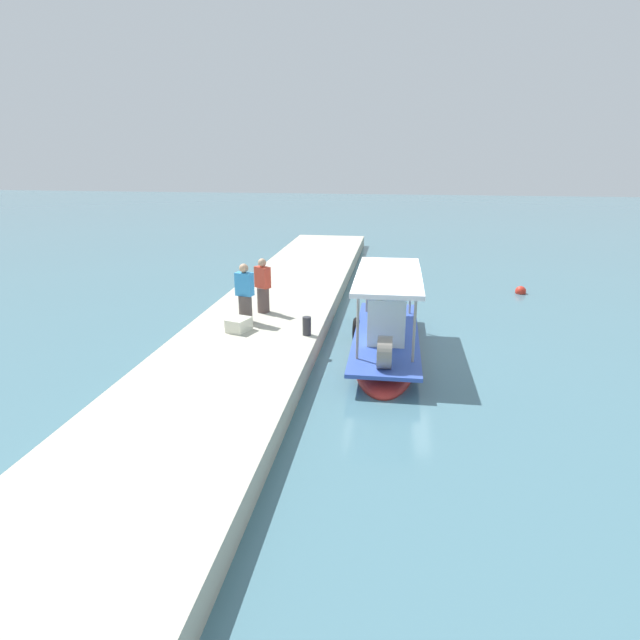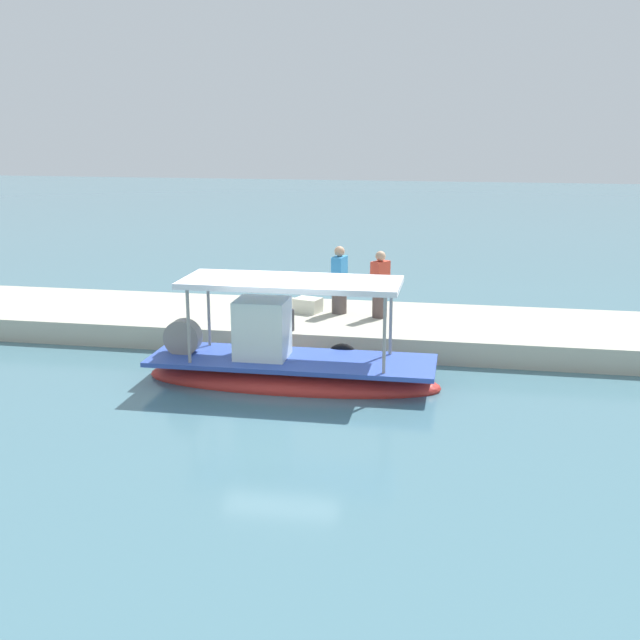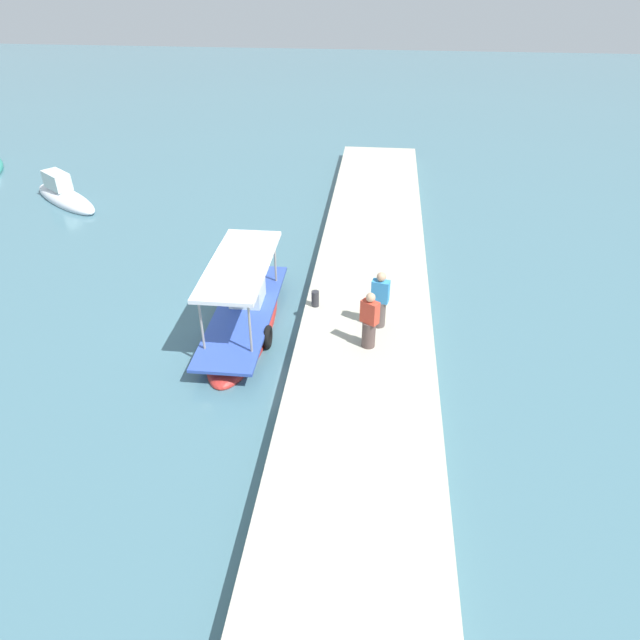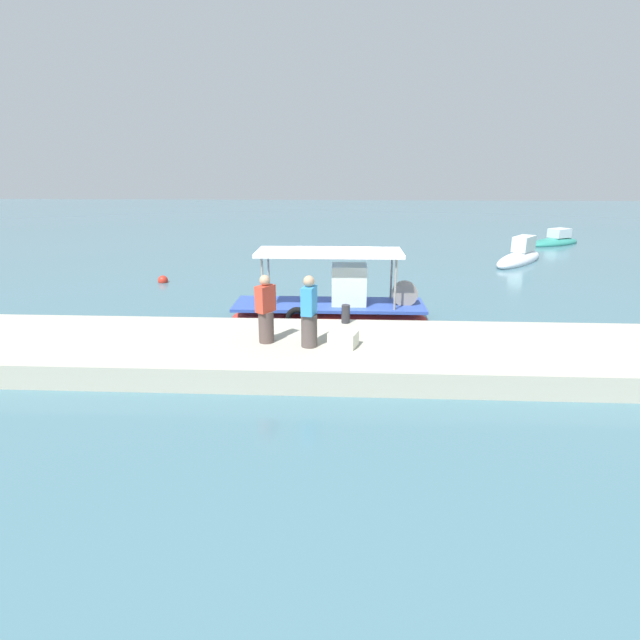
% 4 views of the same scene
% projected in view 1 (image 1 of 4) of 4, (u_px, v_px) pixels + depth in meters
% --- Properties ---
extents(ground_plane, '(120.00, 120.00, 0.00)m').
position_uv_depth(ground_plane, '(391.00, 353.00, 15.07)').
color(ground_plane, slate).
extents(dock_quay, '(36.00, 3.97, 0.58)m').
position_uv_depth(dock_quay, '(254.00, 336.00, 15.55)').
color(dock_quay, '#B6B39F').
rests_on(dock_quay, ground_plane).
extents(main_fishing_boat, '(6.45, 1.95, 2.64)m').
position_uv_depth(main_fishing_boat, '(386.00, 340.00, 14.93)').
color(main_fishing_boat, red).
rests_on(main_fishing_boat, ground_plane).
extents(fisherman_near_bollard, '(0.53, 0.56, 1.73)m').
position_uv_depth(fisherman_near_bollard, '(263.00, 288.00, 16.66)').
color(fisherman_near_bollard, brown).
rests_on(fisherman_near_bollard, dock_quay).
extents(fisherman_by_crate, '(0.47, 0.55, 1.78)m').
position_uv_depth(fisherman_by_crate, '(245.00, 296.00, 15.65)').
color(fisherman_by_crate, '#534845').
rests_on(fisherman_by_crate, dock_quay).
extents(mooring_bollard, '(0.24, 0.24, 0.52)m').
position_uv_depth(mooring_bollard, '(307.00, 326.00, 14.69)').
color(mooring_bollard, '#2D2D33').
rests_on(mooring_bollard, dock_quay).
extents(cargo_crate, '(0.78, 0.70, 0.37)m').
position_uv_depth(cargo_crate, '(239.00, 325.00, 15.04)').
color(cargo_crate, beige).
rests_on(cargo_crate, dock_quay).
extents(marker_buoy, '(0.43, 0.43, 0.43)m').
position_uv_depth(marker_buoy, '(521.00, 291.00, 21.36)').
color(marker_buoy, red).
rests_on(marker_buoy, ground_plane).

